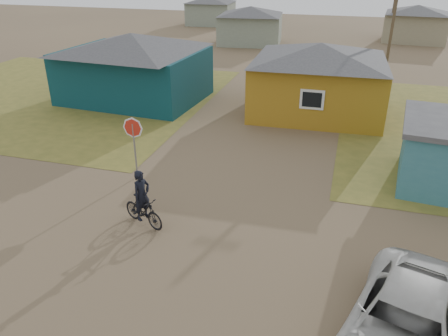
{
  "coord_description": "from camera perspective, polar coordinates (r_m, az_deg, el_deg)",
  "views": [
    {
      "loc": [
        4.14,
        -10.36,
        8.1
      ],
      "look_at": [
        0.26,
        3.0,
        1.3
      ],
      "focal_mm": 35.0,
      "sensor_mm": 36.0,
      "label": 1
    }
  ],
  "objects": [
    {
      "name": "ground",
      "position": [
        13.78,
        -4.6,
        -10.03
      ],
      "size": [
        120.0,
        120.0,
        0.0
      ],
      "primitive_type": "plane",
      "color": "brown"
    },
    {
      "name": "grass_nw",
      "position": [
        30.66,
        -21.11,
        9.01
      ],
      "size": [
        20.0,
        18.0,
        0.0
      ],
      "primitive_type": "cube",
      "color": "olive",
      "rests_on": "ground"
    },
    {
      "name": "house_teal",
      "position": [
        27.67,
        -11.73,
        12.9
      ],
      "size": [
        8.93,
        7.08,
        4.0
      ],
      "color": "#0A3139",
      "rests_on": "ground"
    },
    {
      "name": "house_yellow",
      "position": [
        25.16,
        12.21,
        11.45
      ],
      "size": [
        7.72,
        6.76,
        3.9
      ],
      "color": "#A27318",
      "rests_on": "ground"
    },
    {
      "name": "house_pale_west",
      "position": [
        45.93,
        3.46,
        18.19
      ],
      "size": [
        7.04,
        6.15,
        3.6
      ],
      "color": "gray",
      "rests_on": "ground"
    },
    {
      "name": "house_beige_east",
      "position": [
        51.08,
        23.75,
        16.97
      ],
      "size": [
        6.95,
        6.05,
        3.6
      ],
      "color": "gray",
      "rests_on": "ground"
    },
    {
      "name": "house_pale_north",
      "position": [
        59.55,
        -1.74,
        19.91
      ],
      "size": [
        6.28,
        5.81,
        3.4
      ],
      "color": "gray",
      "rests_on": "ground"
    },
    {
      "name": "utility_pole_near",
      "position": [
        32.68,
        21.23,
        17.44
      ],
      "size": [
        1.4,
        0.2,
        8.0
      ],
      "color": "brown",
      "rests_on": "ground"
    },
    {
      "name": "utility_pole_far",
      "position": [
        48.64,
        21.41,
        19.73
      ],
      "size": [
        1.4,
        0.2,
        8.0
      ],
      "color": "brown",
      "rests_on": "ground"
    },
    {
      "name": "stop_sign",
      "position": [
        17.28,
        -11.75,
        4.35
      ],
      "size": [
        0.78,
        0.37,
        2.55
      ],
      "color": "gray",
      "rests_on": "ground"
    },
    {
      "name": "cyclist",
      "position": [
        14.57,
        -10.56,
        -4.87
      ],
      "size": [
        1.81,
        1.13,
        1.98
      ],
      "color": "black",
      "rests_on": "ground"
    },
    {
      "name": "vehicle",
      "position": [
        10.95,
        22.61,
        -18.7
      ],
      "size": [
        3.86,
        5.79,
        1.48
      ],
      "primitive_type": "imported",
      "rotation": [
        0.0,
        0.0,
        -0.29
      ],
      "color": "#B6B5B1",
      "rests_on": "ground"
    }
  ]
}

